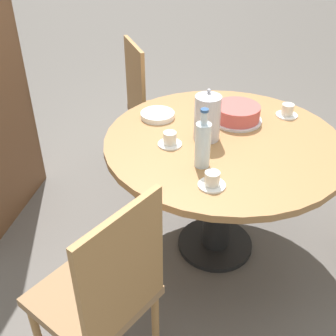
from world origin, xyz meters
The scene contains 11 objects.
ground_plane centered at (0.00, 0.00, 0.00)m, with size 14.00×14.00×0.00m, color #56514C.
dining_table centered at (0.00, 0.00, 0.60)m, with size 1.23×1.23×0.75m.
chair_a centered at (-0.88, 0.38, 0.52)m, with size 0.57×0.57×0.98m.
chair_c centered at (0.79, 0.55, 0.52)m, with size 0.58×0.58×0.98m.
coffee_pot centered at (-0.01, 0.09, 0.88)m, with size 0.13×0.13×0.27m.
water_bottle centered at (-0.26, 0.08, 0.87)m, with size 0.07×0.07×0.29m.
cake_main centered at (0.21, -0.05, 0.80)m, with size 0.28×0.28×0.09m.
cup_a centered at (-0.11, 0.26, 0.78)m, with size 0.12×0.12×0.07m.
cup_b centered at (0.33, -0.33, 0.78)m, with size 0.12×0.12×0.07m.
cup_c centered at (-0.42, 0.02, 0.78)m, with size 0.12×0.12×0.07m.
plate_stack centered at (0.17, 0.38, 0.77)m, with size 0.19×0.19×0.03m.
Camera 1 is at (-1.90, -0.07, 1.84)m, focal length 45.00 mm.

